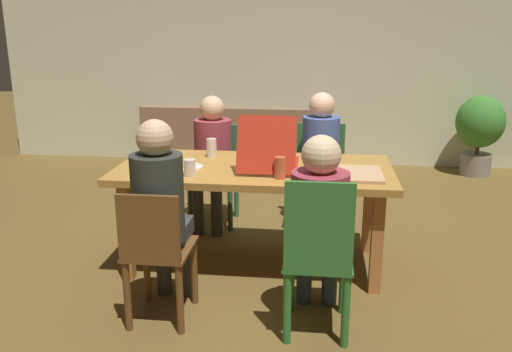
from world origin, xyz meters
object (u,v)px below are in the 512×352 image
pizza_box_1 (269,159)px  potted_plant (480,128)px  chair_3 (318,257)px  person_3 (319,215)px  person_1 (320,152)px  chair_2 (215,170)px  dining_table (254,178)px  chair_0 (157,253)px  plate_0 (187,167)px  couch (237,148)px  drinking_glass_0 (190,168)px  chair_1 (320,171)px  drinking_glass_1 (212,148)px  drinking_glass_2 (280,168)px  plate_1 (147,163)px  person_0 (161,203)px  person_2 (212,151)px  pizza_box_0 (352,174)px

pizza_box_1 → potted_plant: (2.25, 2.83, -0.25)m
chair_3 → potted_plant: bearing=63.5°
person_3 → person_1: bearing=90.0°
person_1 → chair_2: bearing=171.7°
potted_plant → person_1: bearing=-132.5°
dining_table → potted_plant: size_ratio=2.07×
chair_0 → pizza_box_1: bearing=57.6°
plate_0 → couch: bearing=91.4°
plate_0 → pizza_box_1: bearing=10.5°
chair_0 → chair_3: bearing=-1.8°
person_1 → drinking_glass_0: 1.41m
chair_1 → drinking_glass_1: (-0.85, -0.69, 0.34)m
plate_0 → chair_0: bearing=-89.9°
drinking_glass_2 → drinking_glass_0: bearing=-178.6°
dining_table → person_1: (0.48, 0.79, 0.03)m
chair_0 → plate_1: chair_0 is taller
chair_0 → drinking_glass_0: 0.71m
person_1 → chair_1: bearing=90.0°
dining_table → plate_0: (-0.48, -0.09, 0.10)m
person_0 → chair_1: (0.95, 1.72, -0.23)m
chair_0 → person_1: person_1 is taller
person_1 → potted_plant: person_1 is taller
chair_0 → plate_0: size_ratio=3.74×
person_2 → pizza_box_1: pizza_box_1 is taller
potted_plant → pizza_box_1: bearing=-128.5°
drinking_glass_1 → person_1: bearing=32.4°
chair_3 → drinking_glass_1: (-0.85, 1.19, 0.34)m
chair_0 → dining_table: bearing=62.1°
person_0 → plate_0: size_ratio=5.42×
person_2 → pizza_box_1: 0.98m
person_1 → person_0: bearing=-121.4°
dining_table → chair_1: size_ratio=2.19×
plate_0 → potted_plant: (2.84, 2.93, -0.20)m
person_0 → chair_1: 1.98m
person_3 → potted_plant: (1.88, 3.63, -0.13)m
chair_2 → pizza_box_1: pizza_box_1 is taller
person_3 → drinking_glass_1: bearing=129.0°
dining_table → chair_2: chair_2 is taller
chair_1 → drinking_glass_0: (-0.89, -1.24, 0.33)m
pizza_box_0 → drinking_glass_0: drinking_glass_0 is taller
chair_1 → plate_0: 1.44m
potted_plant → plate_1: bearing=-138.0°
person_1 → drinking_glass_0: person_1 is taller
chair_2 → plate_1: 1.04m
person_1 → pizza_box_1: (-0.37, -0.78, 0.11)m
dining_table → person_1: 0.93m
potted_plant → dining_table: bearing=-129.7°
potted_plant → chair_2: bearing=-146.0°
person_3 → pizza_box_0: (0.21, 0.63, 0.08)m
person_0 → person_3: size_ratio=1.05×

